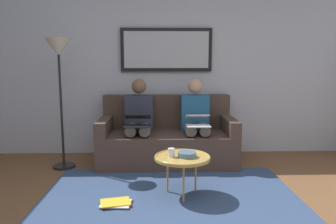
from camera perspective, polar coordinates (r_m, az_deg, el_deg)
name	(u,v)px	position (r m, az deg, el deg)	size (l,w,h in m)	color
wall_rear	(166,67)	(4.81, -0.32, 8.07)	(6.00, 0.12, 2.60)	#B7BCC6
area_rug	(170,197)	(3.33, 0.45, -15.00)	(2.60, 1.80, 0.01)	#33476B
couch	(167,139)	(4.44, -0.16, -4.80)	(1.82, 0.90, 0.90)	#4C382D
framed_mirror	(166,50)	(4.72, -0.30, 11.11)	(1.33, 0.05, 0.63)	black
coffee_table	(182,158)	(3.25, 2.59, -8.24)	(0.57, 0.57, 0.42)	tan
cup	(171,153)	(3.22, 0.61, -7.32)	(0.07, 0.07, 0.09)	silver
bowl	(187,154)	(3.23, 3.45, -7.63)	(0.19, 0.19, 0.05)	slate
person_left	(195,118)	(4.34, 4.96, -1.15)	(0.38, 0.58, 1.14)	#235B84
laptop_white	(198,120)	(4.10, 5.36, -1.53)	(0.30, 0.33, 0.14)	white
person_right	(139,119)	(4.32, -5.26, -1.20)	(0.38, 0.58, 1.14)	#2D3342
laptop_black	(138,121)	(4.08, -5.47, -1.57)	(0.33, 0.34, 0.15)	black
magazine_stack	(116,203)	(3.19, -9.32, -15.87)	(0.32, 0.26, 0.03)	red
standing_lamp	(59,62)	(4.24, -19.00, 8.55)	(0.32, 0.32, 1.66)	black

